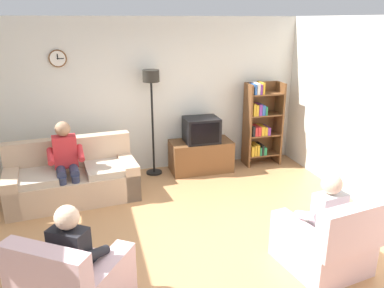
# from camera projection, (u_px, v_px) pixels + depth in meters

# --- Properties ---
(ground_plane) EXTENTS (12.00, 12.00, 0.00)m
(ground_plane) POSITION_uv_depth(u_px,v_px,m) (185.00, 244.00, 4.69)
(ground_plane) COLOR #B27F51
(back_wall_assembly) EXTENTS (6.20, 0.17, 2.70)m
(back_wall_assembly) POSITION_uv_depth(u_px,v_px,m) (147.00, 96.00, 6.70)
(back_wall_assembly) COLOR silver
(back_wall_assembly) RESTS_ON ground_plane
(couch) EXTENTS (1.98, 1.06, 0.90)m
(couch) POSITION_uv_depth(u_px,v_px,m) (73.00, 180.00, 5.79)
(couch) COLOR tan
(couch) RESTS_ON ground_plane
(tv_stand) EXTENTS (1.10, 0.56, 0.56)m
(tv_stand) POSITION_uv_depth(u_px,v_px,m) (201.00, 156.00, 6.89)
(tv_stand) COLOR brown
(tv_stand) RESTS_ON ground_plane
(tv) EXTENTS (0.60, 0.49, 0.44)m
(tv) POSITION_uv_depth(u_px,v_px,m) (201.00, 130.00, 6.71)
(tv) COLOR black
(tv) RESTS_ON tv_stand
(bookshelf) EXTENTS (0.68, 0.36, 1.57)m
(bookshelf) POSITION_uv_depth(u_px,v_px,m) (260.00, 123.00, 7.09)
(bookshelf) COLOR brown
(bookshelf) RESTS_ON ground_plane
(floor_lamp) EXTENTS (0.28, 0.28, 1.85)m
(floor_lamp) POSITION_uv_depth(u_px,v_px,m) (152.00, 94.00, 6.39)
(floor_lamp) COLOR black
(floor_lamp) RESTS_ON ground_plane
(armchair_near_window) EXTENTS (1.16, 1.18, 0.90)m
(armchair_near_window) POSITION_uv_depth(u_px,v_px,m) (75.00, 287.00, 3.51)
(armchair_near_window) COLOR beige
(armchair_near_window) RESTS_ON ground_plane
(armchair_near_bookshelf) EXTENTS (0.93, 0.99, 0.90)m
(armchair_near_bookshelf) POSITION_uv_depth(u_px,v_px,m) (325.00, 244.00, 4.17)
(armchair_near_bookshelf) COLOR beige
(armchair_near_bookshelf) RESTS_ON ground_plane
(person_on_couch) EXTENTS (0.54, 0.56, 1.24)m
(person_on_couch) POSITION_uv_depth(u_px,v_px,m) (66.00, 159.00, 5.55)
(person_on_couch) COLOR red
(person_on_couch) RESTS_ON ground_plane
(person_in_left_armchair) EXTENTS (0.61, 0.64, 1.12)m
(person_in_left_armchair) POSITION_uv_depth(u_px,v_px,m) (77.00, 252.00, 3.49)
(person_in_left_armchair) COLOR black
(person_in_left_armchair) RESTS_ON ground_plane
(person_in_right_armchair) EXTENTS (0.56, 0.58, 1.12)m
(person_in_right_armchair) POSITION_uv_depth(u_px,v_px,m) (322.00, 215.00, 4.15)
(person_in_right_armchair) COLOR silver
(person_in_right_armchair) RESTS_ON ground_plane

